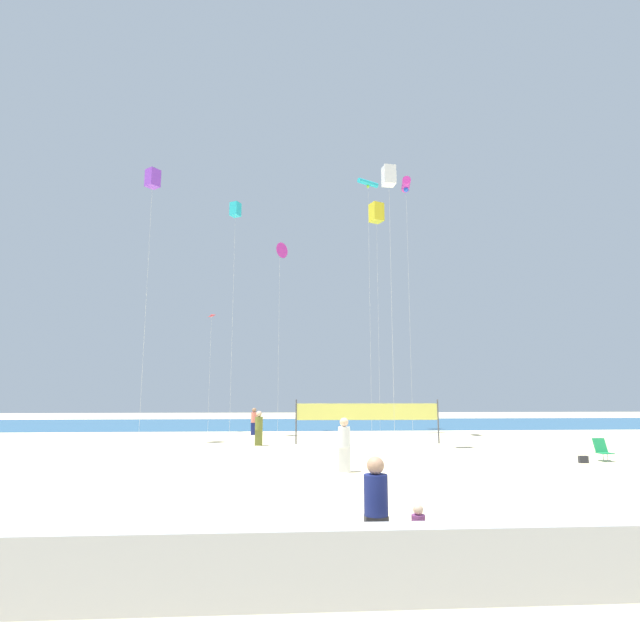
{
  "coord_description": "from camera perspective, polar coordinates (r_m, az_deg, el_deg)",
  "views": [
    {
      "loc": [
        -2.96,
        -18.45,
        2.6
      ],
      "look_at": [
        -1.2,
        7.77,
        6.64
      ],
      "focal_mm": 27.74,
      "sensor_mm": 36.0,
      "label": 1
    }
  ],
  "objects": [
    {
      "name": "kite_cyan_box",
      "position": [
        35.07,
        -9.73,
        12.38
      ],
      "size": [
        0.8,
        0.8,
        15.68
      ],
      "color": "silver",
      "rests_on": "ground"
    },
    {
      "name": "boardwalk_ledge",
      "position": [
        7.58,
        21.36,
        -24.5
      ],
      "size": [
        28.0,
        0.44,
        0.93
      ],
      "primitive_type": "cube",
      "color": "#B7B7BC",
      "rests_on": "ground"
    },
    {
      "name": "ocean_band",
      "position": [
        47.61,
        -0.27,
        -11.86
      ],
      "size": [
        120.0,
        20.0,
        0.01
      ],
      "primitive_type": "cube",
      "color": "#28608C",
      "rests_on": "ground"
    },
    {
      "name": "kite_red_diamond",
      "position": [
        37.28,
        -12.44,
        0.22
      ],
      "size": [
        0.49,
        0.48,
        8.61
      ],
      "color": "silver",
      "rests_on": "ground"
    },
    {
      "name": "kite_magenta_delta",
      "position": [
        38.54,
        -4.66,
        7.93
      ],
      "size": [
        1.21,
        1.21,
        14.26
      ],
      "color": "silver",
      "rests_on": "ground"
    },
    {
      "name": "ground_plane",
      "position": [
        18.87,
        5.46,
        -16.62
      ],
      "size": [
        120.0,
        120.0,
        0.0
      ],
      "primitive_type": "plane",
      "color": "beige"
    },
    {
      "name": "toddler_figure",
      "position": [
        8.44,
        11.33,
        -23.01
      ],
      "size": [
        0.21,
        0.21,
        0.93
      ],
      "rotation": [
        0.0,
        0.0,
        0.03
      ],
      "color": "maroon",
      "rests_on": "ground"
    },
    {
      "name": "kite_yellow_box",
      "position": [
        41.55,
        6.52,
        12.18
      ],
      "size": [
        1.24,
        1.24,
        18.17
      ],
      "color": "silver",
      "rests_on": "ground"
    },
    {
      "name": "folding_beach_chair",
      "position": [
        23.62,
        29.8,
        -12.8
      ],
      "size": [
        0.52,
        0.65,
        0.89
      ],
      "rotation": [
        0.0,
        0.0,
        -0.12
      ],
      "color": "#1E8C4C",
      "rests_on": "ground"
    },
    {
      "name": "beachgoer_white_shirt",
      "position": [
        17.68,
        2.81,
        -13.97
      ],
      "size": [
        0.42,
        0.42,
        1.84
      ],
      "rotation": [
        0.0,
        0.0,
        2.51
      ],
      "color": "white",
      "rests_on": "ground"
    },
    {
      "name": "kite_magenta_tube",
      "position": [
        36.11,
        9.89,
        15.06
      ],
      "size": [
        0.83,
        1.58,
        17.45
      ],
      "color": "silver",
      "rests_on": "ground"
    },
    {
      "name": "kite_white_box",
      "position": [
        27.52,
        7.94,
        16.08
      ],
      "size": [
        0.7,
        0.7,
        14.66
      ],
      "color": "silver",
      "rests_on": "ground"
    },
    {
      "name": "beachgoer_coral_shirt",
      "position": [
        34.25,
        -7.62,
        -11.41
      ],
      "size": [
        0.41,
        0.41,
        1.8
      ],
      "rotation": [
        0.0,
        0.0,
        4.58
      ],
      "color": "navy",
      "rests_on": "ground"
    },
    {
      "name": "volleyball_net",
      "position": [
        27.96,
        5.5,
        -10.68
      ],
      "size": [
        7.98,
        0.24,
        2.4
      ],
      "color": "#4C4C51",
      "rests_on": "ground"
    },
    {
      "name": "mother_figure",
      "position": [
        8.32,
        6.49,
        -20.62
      ],
      "size": [
        0.38,
        0.38,
        1.65
      ],
      "rotation": [
        0.0,
        0.0,
        0.05
      ],
      "color": "#2D2D33",
      "rests_on": "ground"
    },
    {
      "name": "beachgoer_olive_shirt",
      "position": [
        27.02,
        -7.07,
        -12.15
      ],
      "size": [
        0.41,
        0.41,
        1.8
      ],
      "rotation": [
        0.0,
        0.0,
        6.11
      ],
      "color": "olive",
      "rests_on": "ground"
    },
    {
      "name": "kite_violet_box",
      "position": [
        31.95,
        -18.74,
        15.16
      ],
      "size": [
        0.94,
        0.94,
        15.86
      ],
      "color": "silver",
      "rests_on": "ground"
    },
    {
      "name": "kite_cyan_tube",
      "position": [
        38.08,
        5.55,
        15.31
      ],
      "size": [
        1.68,
        1.18,
        18.39
      ],
      "color": "silver",
      "rests_on": "ground"
    },
    {
      "name": "beach_handbag",
      "position": [
        22.57,
        28.1,
        -14.0
      ],
      "size": [
        0.34,
        0.17,
        0.27
      ],
      "primitive_type": "cube",
      "color": "#2D2D33",
      "rests_on": "ground"
    }
  ]
}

